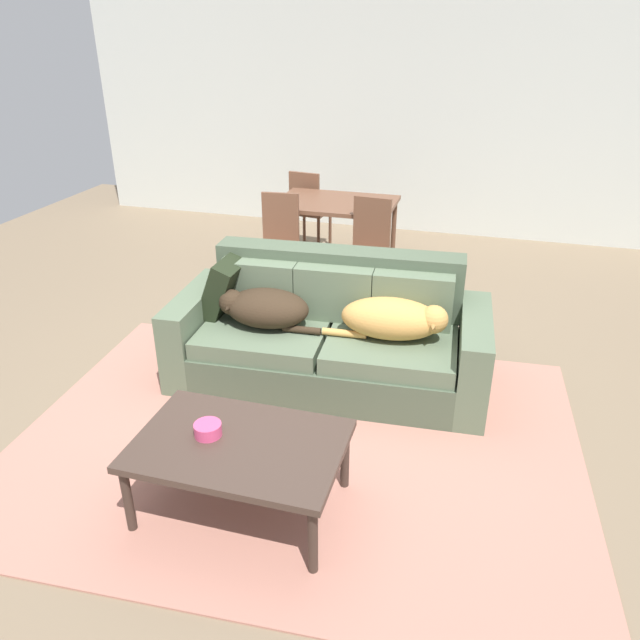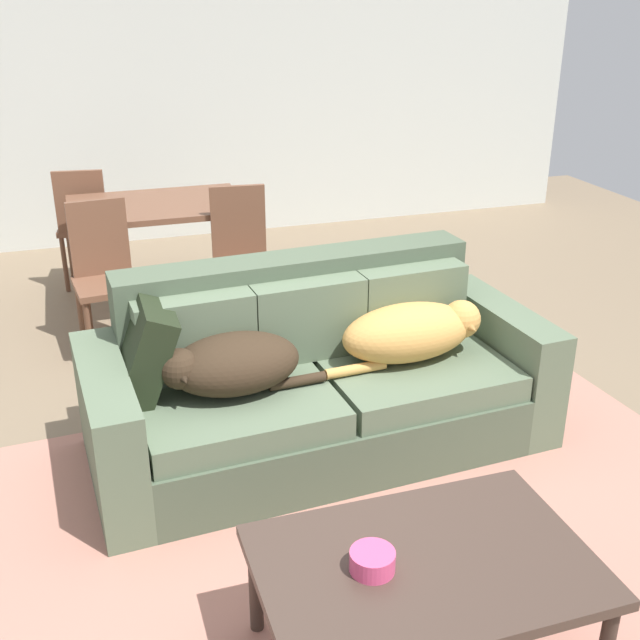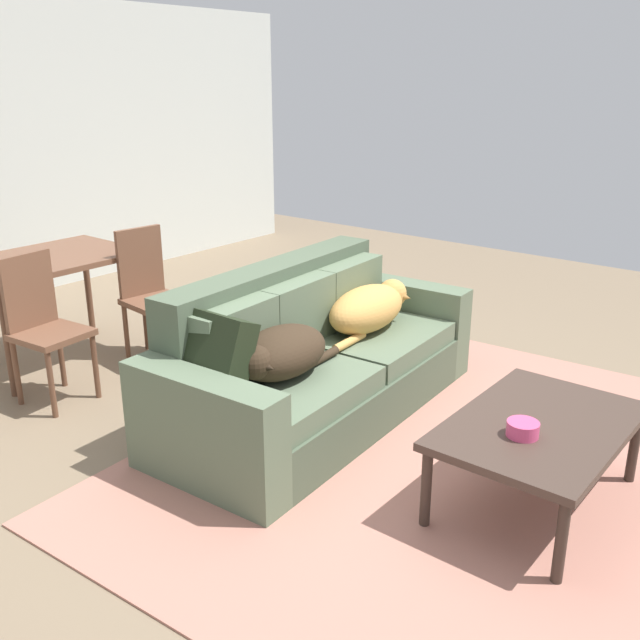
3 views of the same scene
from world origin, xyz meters
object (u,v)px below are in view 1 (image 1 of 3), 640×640
Objects in this scene: couch at (331,336)px; dog_on_right_cushion at (395,319)px; dining_chair_near_right at (368,246)px; dining_chair_far_left at (308,207)px; dining_chair_near_left at (279,239)px; throw_pillow_by_left_arm at (225,287)px; coffee_table at (239,449)px; dog_on_left_cushion at (264,308)px; bowl_on_coffee_table at (208,429)px; dining_table at (336,209)px.

dog_on_right_cushion is (0.48, -0.09, 0.24)m from couch.
dining_chair_near_right is 1.05× the size of dining_chair_far_left.
dining_chair_near_right is (0.87, 0.03, 0.00)m from dining_chair_near_left.
couch is 5.24× the size of throw_pillow_by_left_arm.
dining_chair_near_left is (-0.09, 1.46, -0.11)m from throw_pillow_by_left_arm.
throw_pillow_by_left_arm is at bearing 116.03° from coffee_table.
dining_chair_far_left is at bearing 87.36° from dining_chair_near_left.
throw_pillow_by_left_arm is (-0.37, 0.15, 0.06)m from dog_on_left_cushion.
coffee_table is 1.18× the size of dining_chair_far_left.
couch is 2.86m from dining_chair_far_left.
dining_chair_near_left is 1.03× the size of dining_chair_far_left.
dog_on_right_cushion is at bearing 125.72° from dining_chair_far_left.
dining_chair_near_right is at bearing 85.44° from bowl_on_coffee_table.
couch is at bearing 118.07° from dining_chair_far_left.
dining_table is at bearing 100.20° from couch.
dog_on_left_cushion is 0.90× the size of dog_on_right_cushion.
couch reaches higher than dining_table.
throw_pillow_by_left_arm is 1.69m from dining_chair_near_right.
couch reaches higher than bowl_on_coffee_table.
dining_table is (-0.40, 3.54, 0.30)m from coffee_table.
dining_chair_near_left reaches higher than dog_on_left_cushion.
dining_table is at bearing 96.50° from coffee_table.
couch is 0.54m from dog_on_right_cushion.
throw_pillow_by_left_arm is 0.48× the size of dining_chair_far_left.
bowl_on_coffee_table reaches higher than coffee_table.
throw_pillow_by_left_arm is 1.67m from coffee_table.
dog_on_left_cushion is at bearing -80.17° from dining_chair_near_left.
coffee_table is 0.92× the size of dining_table.
throw_pillow_by_left_arm is 0.40× the size of coffee_table.
coffee_table is 1.15× the size of dining_chair_near_left.
throw_pillow_by_left_arm reaches higher than dog_on_left_cushion.
coffee_table is 3.58m from dining_table.
throw_pillow_by_left_arm is 1.58m from bowl_on_coffee_table.
dog_on_right_cushion is at bearing 0.19° from dog_on_left_cushion.
dining_chair_near_right reaches higher than coffee_table.
dining_chair_near_left is 0.99× the size of dining_chair_near_right.
bowl_on_coffee_table is at bearing -69.67° from throw_pillow_by_left_arm.
coffee_table is 2.98m from dining_chair_near_right.
coffee_table is 4.26m from dining_chair_far_left.
dining_table reaches higher than bowl_on_coffee_table.
throw_pillow_by_left_arm is 1.46m from dining_chair_near_left.
dining_chair_far_left is (-0.53, 2.83, -0.06)m from dog_on_left_cushion.
dining_chair_near_right is (-0.04, 1.49, 0.19)m from couch.
bowl_on_coffee_table is 3.54m from dining_table.
dog_on_left_cushion is at bearing 104.99° from coffee_table.
dining_chair_near_left is (-0.82, 2.94, 0.13)m from coffee_table.
bowl_on_coffee_table is (0.55, -1.47, -0.16)m from throw_pillow_by_left_arm.
dog_on_right_cushion is at bearing -65.77° from dining_chair_near_right.
dining_chair_near_right reaches higher than dog_on_right_cushion.
dog_on_left_cushion is (-0.46, -0.15, 0.24)m from couch.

